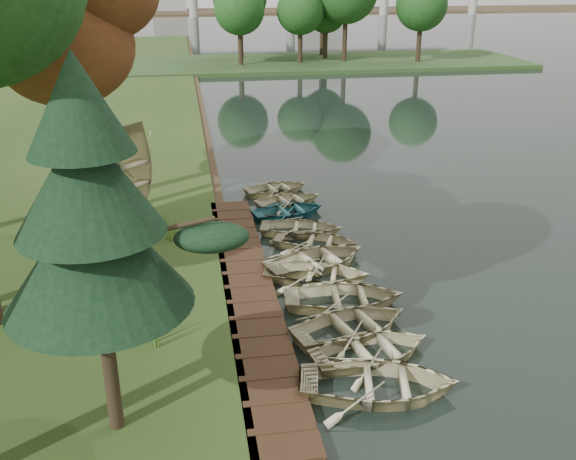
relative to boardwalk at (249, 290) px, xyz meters
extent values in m
plane|color=#3D2F1D|center=(1.60, 0.00, -0.15)|extent=(300.00, 300.00, 0.00)
cube|color=#352214|center=(0.00, 0.00, 0.00)|extent=(1.60, 16.00, 0.30)
cube|color=#2B461F|center=(9.60, 50.00, 0.08)|extent=(50.00, 14.00, 0.45)
cylinder|color=black|center=(-13.73, 50.00, 2.70)|extent=(0.50, 0.50, 4.80)
sphere|color=#1D4C19|center=(-13.73, 50.00, 6.30)|extent=(5.60, 5.60, 5.60)
cylinder|color=black|center=(-7.07, 50.00, 2.70)|extent=(0.50, 0.50, 4.80)
sphere|color=#1D4C19|center=(-7.07, 50.00, 6.30)|extent=(5.60, 5.60, 5.60)
cylinder|color=black|center=(-0.40, 50.00, 2.70)|extent=(0.50, 0.50, 4.80)
sphere|color=#1D4C19|center=(-0.40, 50.00, 6.30)|extent=(5.60, 5.60, 5.60)
cylinder|color=black|center=(6.27, 50.00, 2.70)|extent=(0.50, 0.50, 4.80)
sphere|color=#1D4C19|center=(6.27, 50.00, 6.30)|extent=(5.60, 5.60, 5.60)
cylinder|color=black|center=(12.93, 50.00, 2.70)|extent=(0.50, 0.50, 4.80)
sphere|color=#1D4C19|center=(12.93, 50.00, 6.30)|extent=(5.60, 5.60, 5.60)
cylinder|color=black|center=(19.60, 50.00, 2.70)|extent=(0.50, 0.50, 4.80)
sphere|color=#1D4C19|center=(19.60, 50.00, 6.30)|extent=(5.60, 5.60, 5.60)
cylinder|color=black|center=(26.27, 50.00, 2.70)|extent=(0.50, 0.50, 4.80)
sphere|color=#1D4C19|center=(26.27, 50.00, 6.30)|extent=(5.60, 5.60, 5.60)
imported|color=beige|center=(2.58, -5.80, 0.31)|extent=(4.40, 3.52, 0.81)
imported|color=beige|center=(2.84, -4.29, 0.25)|extent=(3.83, 3.09, 0.70)
imported|color=beige|center=(2.63, -2.98, 0.27)|extent=(4.16, 3.47, 0.74)
imported|color=beige|center=(2.81, -1.36, 0.28)|extent=(3.94, 3.00, 0.76)
imported|color=beige|center=(2.32, 0.43, 0.26)|extent=(4.08, 3.40, 0.73)
imported|color=beige|center=(2.54, 1.45, 0.29)|extent=(4.47, 3.81, 0.78)
imported|color=beige|center=(2.84, 3.18, 0.23)|extent=(3.77, 3.27, 0.65)
imported|color=beige|center=(2.54, 4.50, 0.24)|extent=(3.69, 3.02, 0.67)
imported|color=teal|center=(2.39, 6.51, 0.22)|extent=(3.54, 2.88, 0.65)
imported|color=beige|center=(2.60, 7.82, 0.21)|extent=(3.47, 2.88, 0.62)
imported|color=beige|center=(2.31, 9.55, 0.21)|extent=(3.44, 2.83, 0.62)
imported|color=beige|center=(-3.79, 6.81, 0.55)|extent=(4.72, 4.61, 0.80)
cylinder|color=black|center=(-4.75, 1.16, 4.17)|extent=(0.40, 0.40, 8.04)
ellipsoid|color=brown|center=(-4.75, 1.16, 8.19)|extent=(4.00, 4.00, 3.40)
cylinder|color=black|center=(-6.16, 6.73, 4.60)|extent=(0.42, 0.42, 8.90)
cylinder|color=black|center=(-6.52, 8.61, 5.40)|extent=(0.45, 0.45, 10.51)
cylinder|color=black|center=(-3.61, -6.27, 1.95)|extent=(0.32, 0.32, 3.59)
cone|color=black|center=(-3.61, -6.27, 4.53)|extent=(3.80, 3.80, 2.60)
cone|color=black|center=(-3.61, -6.27, 5.95)|extent=(2.90, 2.90, 2.25)
cone|color=black|center=(-3.61, -6.27, 7.38)|extent=(2.00, 2.00, 1.90)
cone|color=#3F661E|center=(-3.01, -3.04, 0.71)|extent=(0.60, 0.60, 1.12)
cone|color=#3F661E|center=(-3.30, 1.63, 0.72)|extent=(0.60, 0.60, 1.14)
cone|color=#3F661E|center=(-4.49, 4.04, 0.64)|extent=(0.60, 0.60, 0.98)
cone|color=#3F661E|center=(-2.43, 4.13, 0.60)|extent=(0.60, 0.60, 0.90)
camera|label=1|loc=(-1.72, -18.29, 9.66)|focal=40.00mm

